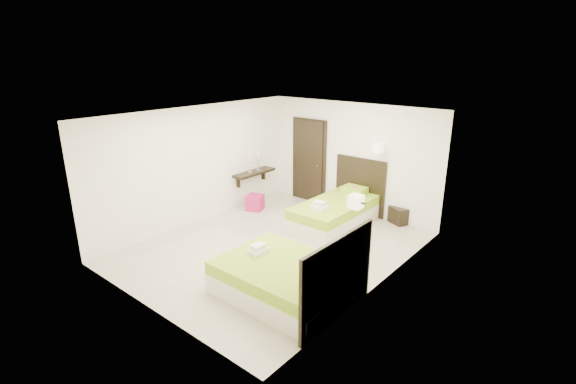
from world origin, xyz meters
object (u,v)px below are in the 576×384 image
Objects in this scene: nightstand at (400,215)px; ottoman at (255,202)px; bed_single at (337,211)px; bed_double at (288,279)px.

nightstand reaches higher than ottoman.
bed_single reaches higher than nightstand.
nightstand is 3.44m from ottoman.
bed_single is 1.07× the size of bed_double.
nightstand is at bearing 89.47° from bed_double.
bed_double is 5.50× the size of ottoman.
bed_single reaches higher than ottoman.
bed_double is at bearing -65.61° from nightstand.
nightstand is (1.04, 1.02, -0.14)m from bed_single.
bed_double reaches higher than nightstand.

